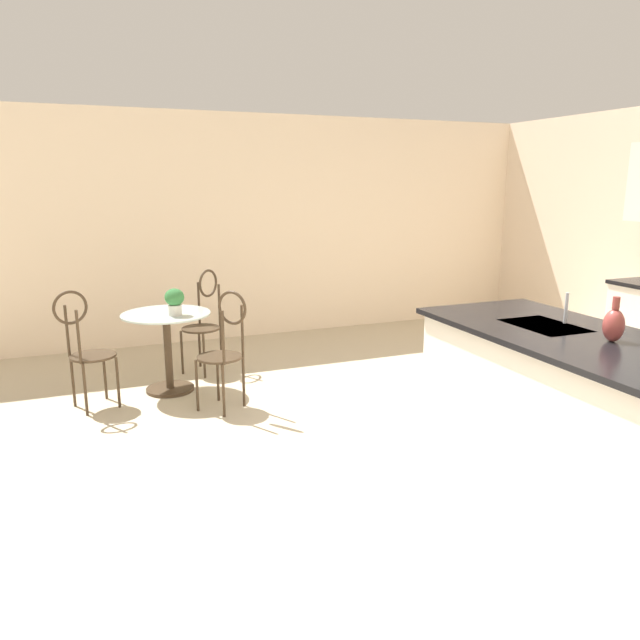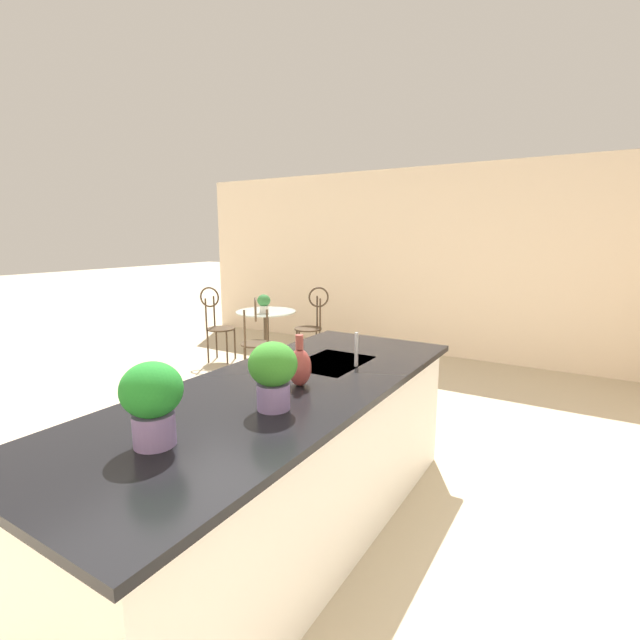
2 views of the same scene
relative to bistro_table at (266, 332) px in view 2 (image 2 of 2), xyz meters
name	(u,v)px [view 2 (image 2 of 2)]	position (x,y,z in m)	size (l,w,h in m)	color
ground_plane	(215,473)	(2.49, 1.46, -0.45)	(40.00, 40.00, 0.00)	beige
wall_left_window	(417,262)	(-1.77, 1.46, 0.90)	(0.12, 7.80, 2.70)	beige
kitchen_island	(284,461)	(2.79, 2.31, 0.02)	(2.80, 1.06, 0.92)	white
bistro_table	(266,332)	(0.00, 0.00, 0.00)	(0.80, 0.80, 0.74)	#3D2D1E
chair_near_window	(217,321)	(0.21, -0.70, 0.13)	(0.49, 0.52, 1.04)	#3D2D1E
chair_by_island	(312,321)	(-0.48, 0.43, 0.13)	(0.54, 0.54, 1.04)	#3D2D1E
chair_toward_desk	(256,336)	(0.67, 0.38, 0.13)	(0.53, 0.53, 1.04)	#3D2D1E
sink_faucet	(356,349)	(2.24, 2.49, 0.58)	(0.02, 0.02, 0.22)	#B2B5BA
potted_plant_on_table	(264,302)	(0.12, 0.07, 0.43)	(0.17, 0.17, 0.24)	beige
potted_plant_counter_far	(152,398)	(3.64, 2.31, 0.67)	(0.24, 0.24, 0.34)	#7A669E
potted_plant_counter_near	(273,371)	(3.09, 2.48, 0.66)	(0.23, 0.23, 0.33)	#7A669E
vase_on_counter	(300,366)	(2.74, 2.39, 0.58)	(0.13, 0.13, 0.29)	#993D38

